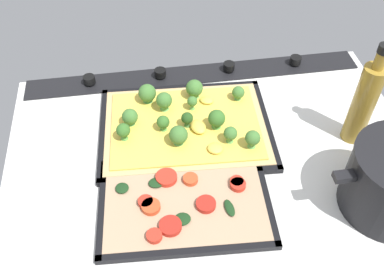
{
  "coord_description": "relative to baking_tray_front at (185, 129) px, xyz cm",
  "views": [
    {
      "loc": [
        13.47,
        56.49,
        68.57
      ],
      "look_at": [
        4.52,
        -2.68,
        4.85
      ],
      "focal_mm": 41.12,
      "sensor_mm": 36.0,
      "label": 1
    }
  ],
  "objects": [
    {
      "name": "ground_plane",
      "position": [
        -4.95,
        9.36,
        -1.86
      ],
      "size": [
        85.01,
        62.69,
        3.0
      ],
      "primitive_type": "cube",
      "color": "silver"
    },
    {
      "name": "stove_control_panel",
      "position": [
        -4.95,
        -18.49,
        0.18
      ],
      "size": [
        81.61,
        7.0,
        2.6
      ],
      "color": "black",
      "rests_on": "ground_plane"
    },
    {
      "name": "baking_tray_front",
      "position": [
        0.0,
        0.0,
        0.0
      ],
      "size": [
        38.16,
        29.37,
        1.3
      ],
      "color": "black",
      "rests_on": "ground_plane"
    },
    {
      "name": "broccoli_pizza",
      "position": [
        0.06,
        -0.38,
        1.72
      ],
      "size": [
        35.63,
        26.83,
        5.83
      ],
      "color": "tan",
      "rests_on": "baking_tray_front"
    },
    {
      "name": "baking_tray_back",
      "position": [
        2.81,
        19.12,
        0.02
      ],
      "size": [
        33.11,
        23.76,
        1.3
      ],
      "color": "black",
      "rests_on": "ground_plane"
    },
    {
      "name": "veggie_pizza_back",
      "position": [
        2.97,
        19.14,
        0.76
      ],
      "size": [
        30.57,
        21.22,
        1.9
      ],
      "color": "tan",
      "rests_on": "baking_tray_back"
    },
    {
      "name": "oil_bottle",
      "position": [
        -34.87,
        7.08,
        9.47
      ],
      "size": [
        4.62,
        4.62,
        23.41
      ],
      "color": "olive",
      "rests_on": "ground_plane"
    }
  ]
}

